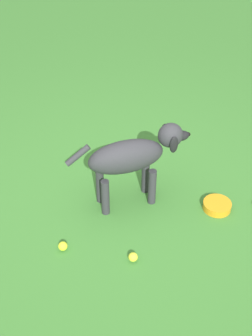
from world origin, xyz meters
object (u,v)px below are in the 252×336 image
dog (133,156)px  tennis_ball_2 (133,257)px  water_bowl (217,206)px  tennis_ball_0 (63,246)px

dog → tennis_ball_2: (0.46, -0.43, -0.40)m
water_bowl → tennis_ball_2: bearing=-94.0°
dog → tennis_ball_0: (0.05, -0.72, -0.40)m
dog → water_bowl: 0.78m
dog → tennis_ball_0: dog is taller
tennis_ball_0 → water_bowl: size_ratio=0.30×
tennis_ball_0 → tennis_ball_2: size_ratio=1.00×
tennis_ball_2 → water_bowl: (0.06, 0.84, -0.00)m
tennis_ball_2 → water_bowl: 0.84m
tennis_ball_0 → tennis_ball_2: (0.41, 0.30, 0.00)m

